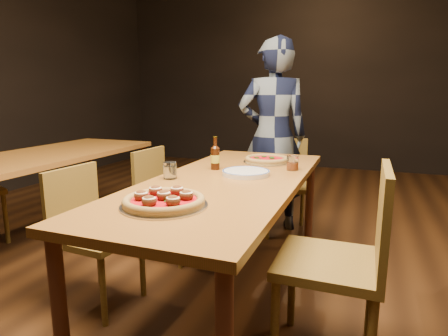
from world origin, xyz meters
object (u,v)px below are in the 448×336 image
(pizza_margherita, at_px, (267,160))
(diner, at_px, (273,136))
(chair_main_nw, at_px, (99,235))
(chair_end, at_px, (287,185))
(table_left, at_px, (42,163))
(amber_glass, at_px, (293,163))
(water_glass, at_px, (170,170))
(beer_bottle, at_px, (215,158))
(chair_main_e, at_px, (329,261))
(chair_main_sw, at_px, (171,202))
(plate_stack, at_px, (246,173))
(pizza_meatball, at_px, (164,200))
(table_main, at_px, (227,191))

(pizza_margherita, relative_size, diner, 0.19)
(chair_main_nw, relative_size, chair_end, 0.98)
(table_left, distance_m, pizza_margherita, 1.81)
(chair_main_nw, height_order, amber_glass, chair_main_nw)
(water_glass, bearing_deg, table_left, 163.42)
(water_glass, xyz_separation_m, amber_glass, (0.60, 0.49, -0.00))
(chair_main_nw, xyz_separation_m, beer_bottle, (0.52, 0.52, 0.40))
(chair_main_e, relative_size, chair_end, 1.12)
(chair_main_nw, height_order, diner, diner)
(chair_main_e, bearing_deg, amber_glass, -155.89)
(chair_end, bearing_deg, water_glass, -124.56)
(chair_main_nw, bearing_deg, diner, -17.15)
(chair_main_nw, bearing_deg, chair_end, -22.85)
(chair_main_sw, relative_size, diner, 0.50)
(chair_end, bearing_deg, table_left, -170.56)
(plate_stack, relative_size, diner, 0.17)
(chair_end, relative_size, water_glass, 9.07)
(chair_main_nw, bearing_deg, amber_glass, -52.11)
(table_left, xyz_separation_m, amber_glass, (2.00, 0.07, 0.12))
(table_left, relative_size, diner, 1.18)
(pizza_margherita, distance_m, plate_stack, 0.44)
(chair_end, relative_size, diner, 0.51)
(pizza_meatball, xyz_separation_m, diner, (0.01, 1.92, 0.07))
(water_glass, bearing_deg, pizza_meatball, -63.88)
(pizza_meatball, distance_m, diner, 1.92)
(amber_glass, bearing_deg, chair_end, 103.11)
(chair_end, relative_size, pizza_margherita, 2.66)
(chair_end, height_order, plate_stack, chair_end)
(table_main, height_order, chair_end, chair_end)
(beer_bottle, distance_m, water_glass, 0.37)
(table_left, bearing_deg, chair_main_nw, -30.20)
(chair_main_sw, relative_size, chair_main_e, 0.88)
(plate_stack, height_order, water_glass, water_glass)
(table_left, relative_size, beer_bottle, 9.79)
(water_glass, relative_size, amber_glass, 1.03)
(chair_main_nw, relative_size, diner, 0.50)
(plate_stack, distance_m, diner, 1.21)
(amber_glass, bearing_deg, table_left, -178.03)
(chair_main_sw, xyz_separation_m, plate_stack, (0.69, -0.33, 0.34))
(chair_main_e, bearing_deg, table_left, -104.63)
(plate_stack, xyz_separation_m, diner, (-0.13, 1.20, 0.09))
(pizza_margherita, height_order, plate_stack, pizza_margherita)
(pizza_meatball, height_order, water_glass, water_glass)
(table_main, relative_size, plate_stack, 7.12)
(chair_main_nw, relative_size, chair_main_sw, 0.99)
(table_left, bearing_deg, chair_main_e, -14.76)
(diner, bearing_deg, chair_main_sw, 36.34)
(pizza_margherita, bearing_deg, amber_glass, -42.80)
(table_left, relative_size, amber_glass, 21.77)
(chair_end, bearing_deg, amber_glass, -95.34)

